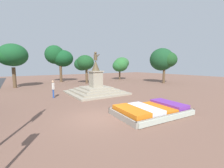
% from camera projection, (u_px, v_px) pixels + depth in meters
% --- Properties ---
extents(ground_plane, '(90.09, 90.09, 0.00)m').
position_uv_depth(ground_plane, '(98.00, 118.00, 9.38)').
color(ground_plane, brown).
extents(flower_planter, '(5.14, 3.51, 0.61)m').
position_uv_depth(flower_planter, '(151.00, 110.00, 10.08)').
color(flower_planter, '#38281C').
rests_on(flower_planter, ground_plane).
extents(statue_monument, '(5.97, 5.97, 4.80)m').
position_uv_depth(statue_monument, '(96.00, 88.00, 17.46)').
color(statue_monument, '#9F9581').
rests_on(statue_monument, ground_plane).
extents(pedestrian_near_planter, '(0.26, 0.57, 1.77)m').
position_uv_depth(pedestrian_near_planter, '(53.00, 88.00, 15.03)').
color(pedestrian_near_planter, '#264CA5').
rests_on(pedestrian_near_planter, ground_plane).
extents(park_tree_far_left, '(4.10, 3.74, 5.09)m').
position_uv_depth(park_tree_far_left, '(121.00, 65.00, 34.08)').
color(park_tree_far_left, brown).
rests_on(park_tree_far_left, ground_plane).
extents(park_tree_behind_statue, '(5.31, 4.19, 7.13)m').
position_uv_depth(park_tree_behind_statue, '(59.00, 57.00, 29.51)').
color(park_tree_behind_statue, brown).
rests_on(park_tree_behind_statue, ground_plane).
extents(park_tree_far_right, '(3.87, 4.13, 6.27)m').
position_uv_depth(park_tree_far_right, '(12.00, 56.00, 20.90)').
color(park_tree_far_right, brown).
rests_on(park_tree_far_right, ground_plane).
extents(park_tree_street_side, '(3.31, 3.51, 5.07)m').
position_uv_depth(park_tree_street_side, '(84.00, 63.00, 26.82)').
color(park_tree_street_side, brown).
rests_on(park_tree_street_side, ground_plane).
extents(park_tree_mid_canopy, '(4.23, 4.91, 6.39)m').
position_uv_depth(park_tree_mid_canopy, '(163.00, 60.00, 27.51)').
color(park_tree_mid_canopy, brown).
rests_on(park_tree_mid_canopy, ground_plane).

